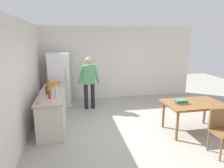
{
  "coord_description": "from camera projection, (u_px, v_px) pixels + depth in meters",
  "views": [
    {
      "loc": [
        -1.45,
        -4.41,
        2.29
      ],
      "look_at": [
        -0.36,
        1.03,
        0.99
      ],
      "focal_mm": 31.85,
      "sensor_mm": 36.0,
      "label": 1
    }
  ],
  "objects": [
    {
      "name": "ground_plane",
      "position": [
        134.0,
        131.0,
        5.01
      ],
      "size": [
        14.0,
        14.0,
        0.0
      ],
      "primitive_type": "plane",
      "color": "#9E998E"
    },
    {
      "name": "wall_back",
      "position": [
        111.0,
        63.0,
        7.57
      ],
      "size": [
        6.4,
        0.12,
        2.7
      ],
      "primitive_type": "cube",
      "color": "silver",
      "rests_on": "ground_plane"
    },
    {
      "name": "wall_left",
      "position": [
        20.0,
        81.0,
        4.4
      ],
      "size": [
        0.12,
        5.6,
        2.7
      ],
      "primitive_type": "cube",
      "color": "silver",
      "rests_on": "ground_plane"
    },
    {
      "name": "kitchen_counter",
      "position": [
        53.0,
        108.0,
        5.29
      ],
      "size": [
        0.64,
        2.2,
        0.9
      ],
      "color": "beige",
      "rests_on": "ground_plane"
    },
    {
      "name": "refrigerator",
      "position": [
        60.0,
        80.0,
        6.73
      ],
      "size": [
        0.7,
        0.67,
        1.8
      ],
      "color": "white",
      "rests_on": "ground_plane"
    },
    {
      "name": "person",
      "position": [
        89.0,
        79.0,
        6.37
      ],
      "size": [
        0.7,
        0.22,
        1.7
      ],
      "color": "#1E1E2D",
      "rests_on": "ground_plane"
    },
    {
      "name": "dining_table",
      "position": [
        193.0,
        106.0,
        4.84
      ],
      "size": [
        1.4,
        0.9,
        0.75
      ],
      "color": "brown",
      "rests_on": "ground_plane"
    },
    {
      "name": "chair",
      "position": [
        221.0,
        128.0,
        3.95
      ],
      "size": [
        0.42,
        0.42,
        0.91
      ],
      "rotation": [
        0.0,
        0.0,
        0.19
      ],
      "color": "brown",
      "rests_on": "ground_plane"
    },
    {
      "name": "cooking_pot",
      "position": [
        53.0,
        84.0,
        5.88
      ],
      "size": [
        0.4,
        0.28,
        0.12
      ],
      "color": "orange",
      "rests_on": "kitchen_counter"
    },
    {
      "name": "utensil_jar",
      "position": [
        38.0,
        100.0,
        4.26
      ],
      "size": [
        0.11,
        0.11,
        0.32
      ],
      "color": "tan",
      "rests_on": "kitchen_counter"
    },
    {
      "name": "bottle_vinegar_tall",
      "position": [
        50.0,
        90.0,
        4.88
      ],
      "size": [
        0.06,
        0.06,
        0.32
      ],
      "color": "gray",
      "rests_on": "kitchen_counter"
    },
    {
      "name": "bottle_water_clear",
      "position": [
        56.0,
        92.0,
        4.72
      ],
      "size": [
        0.07,
        0.07,
        0.3
      ],
      "color": "silver",
      "rests_on": "kitchen_counter"
    },
    {
      "name": "bottle_sauce_red",
      "position": [
        49.0,
        95.0,
        4.63
      ],
      "size": [
        0.06,
        0.06,
        0.24
      ],
      "color": "#B22319",
      "rests_on": "kitchen_counter"
    },
    {
      "name": "bottle_oil_amber",
      "position": [
        48.0,
        84.0,
        5.63
      ],
      "size": [
        0.06,
        0.06,
        0.28
      ],
      "color": "#996619",
      "rests_on": "kitchen_counter"
    },
    {
      "name": "bottle_beer_brown",
      "position": [
        47.0,
        90.0,
        4.97
      ],
      "size": [
        0.06,
        0.06,
        0.26
      ],
      "color": "#5B3314",
      "rests_on": "kitchen_counter"
    },
    {
      "name": "book_stack",
      "position": [
        181.0,
        102.0,
        4.74
      ],
      "size": [
        0.28,
        0.2,
        0.1
      ],
      "color": "gold",
      "rests_on": "dining_table"
    }
  ]
}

